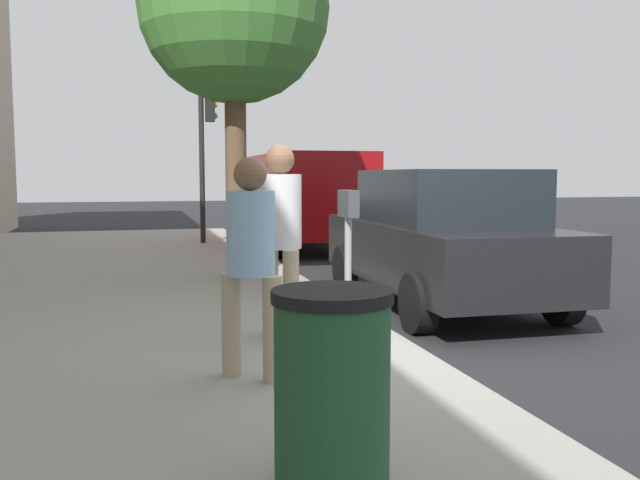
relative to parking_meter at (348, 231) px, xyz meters
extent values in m
plane|color=#232326|center=(-0.27, -0.48, -1.17)|extent=(80.00, 80.00, 0.00)
cube|color=gray|center=(-0.27, 2.52, -1.09)|extent=(28.00, 6.00, 0.15)
cylinder|color=gray|center=(0.00, 0.00, -0.44)|extent=(0.07, 0.07, 1.15)
cube|color=#383D42|center=(-0.10, 0.00, 0.26)|extent=(0.16, 0.11, 0.26)
cube|color=#383D42|center=(0.10, 0.00, 0.26)|extent=(0.16, 0.11, 0.26)
cube|color=#268C33|center=(-0.10, -0.06, 0.28)|extent=(0.10, 0.01, 0.10)
cube|color=#268C33|center=(0.10, -0.06, 0.28)|extent=(0.10, 0.01, 0.10)
cylinder|color=tan|center=(0.13, 0.74, -0.58)|extent=(0.15, 0.15, 0.87)
cylinder|color=tan|center=(-0.25, 0.63, -0.58)|extent=(0.15, 0.15, 0.87)
cylinder|color=silver|center=(-0.06, 0.69, 0.20)|extent=(0.40, 0.40, 0.69)
sphere|color=brown|center=(-0.06, 0.69, 0.68)|extent=(0.27, 0.27, 0.27)
cylinder|color=tan|center=(-1.10, 1.29, -0.62)|extent=(0.15, 0.15, 0.80)
cylinder|color=tan|center=(-1.34, 1.02, -0.62)|extent=(0.15, 0.15, 0.80)
cylinder|color=#8CB7E0|center=(-1.22, 1.15, 0.10)|extent=(0.37, 0.37, 0.63)
sphere|color=brown|center=(-1.22, 1.15, 0.55)|extent=(0.25, 0.25, 0.25)
cube|color=black|center=(1.83, -1.83, -0.46)|extent=(4.44, 1.94, 0.76)
cube|color=black|center=(1.63, -1.82, 0.26)|extent=(2.24, 1.74, 0.68)
cylinder|color=black|center=(3.28, -0.98, -0.84)|extent=(0.66, 0.23, 0.66)
cylinder|color=black|center=(3.24, -2.73, -0.84)|extent=(0.66, 0.23, 0.66)
cylinder|color=black|center=(0.42, -0.92, -0.84)|extent=(0.66, 0.23, 0.66)
cylinder|color=black|center=(0.38, -2.67, -0.84)|extent=(0.66, 0.23, 0.66)
cube|color=maroon|center=(9.14, -1.83, 0.11)|extent=(5.23, 2.09, 1.80)
cylinder|color=black|center=(10.84, -0.90, -0.79)|extent=(0.76, 0.23, 0.76)
cylinder|color=black|center=(10.81, -2.80, -0.79)|extent=(0.76, 0.23, 0.76)
cylinder|color=black|center=(7.46, -0.85, -0.79)|extent=(0.76, 0.23, 0.76)
cylinder|color=black|center=(7.43, -2.75, -0.79)|extent=(0.76, 0.23, 0.76)
cylinder|color=brown|center=(4.04, 0.51, 0.57)|extent=(0.32, 0.32, 3.18)
sphere|color=#3F7932|center=(4.04, 0.51, 3.01)|extent=(2.83, 2.83, 2.83)
cylinder|color=black|center=(9.55, 0.51, 0.78)|extent=(0.12, 0.12, 3.60)
cube|color=black|center=(9.55, 0.31, 2.13)|extent=(0.24, 0.20, 0.76)
sphere|color=red|center=(9.55, 0.20, 2.37)|extent=(0.14, 0.14, 0.14)
sphere|color=orange|center=(9.55, 0.20, 2.13)|extent=(0.14, 0.14, 0.14)
sphere|color=green|center=(9.55, 0.20, 1.89)|extent=(0.14, 0.14, 0.14)
cylinder|color=#1E4C2D|center=(-3.21, 1.09, -0.54)|extent=(0.56, 0.56, 0.95)
cylinder|color=black|center=(-3.21, 1.09, -0.04)|extent=(0.59, 0.59, 0.06)
camera|label=1|loc=(-6.29, 1.98, 0.54)|focal=38.29mm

